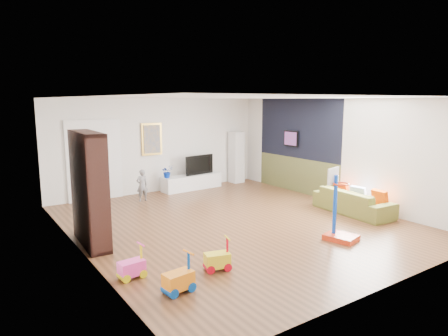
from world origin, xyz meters
TOP-DOWN VIEW (x-y plane):
  - floor at (0.00, 0.00)m, footprint 6.50×7.50m
  - ceiling at (0.00, 0.00)m, footprint 6.50×7.50m
  - wall_back at (0.00, 3.75)m, footprint 6.50×0.00m
  - wall_front at (0.00, -3.75)m, footprint 6.50×0.00m
  - wall_left at (-3.25, 0.00)m, footprint 0.00×7.50m
  - wall_right at (3.25, 0.00)m, footprint 0.00×7.50m
  - navy_accent at (3.23, 1.40)m, footprint 0.01×3.20m
  - olive_wainscot at (3.23, 1.40)m, footprint 0.01×3.20m
  - doorway at (-1.90, 3.71)m, footprint 1.45×0.06m
  - painting_back at (-0.25, 3.71)m, footprint 0.62×0.06m
  - artwork_right at (3.17, 1.60)m, footprint 0.04×0.56m
  - media_console at (0.88, 3.41)m, footprint 1.90×0.57m
  - tall_cabinet at (2.60, 3.50)m, footprint 0.40×0.40m
  - bookshelf at (-2.98, 0.40)m, footprint 0.44×1.45m
  - sofa at (2.74, -1.01)m, footprint 0.88×1.99m
  - basketball_hoop at (1.02, -2.09)m, footprint 0.61×0.68m
  - ride_on_yellow at (-1.70, -1.90)m, footprint 0.44×0.33m
  - ride_on_orange at (-2.55, -2.22)m, footprint 0.44×0.30m
  - ride_on_pink at (-2.91, -1.42)m, footprint 0.40×0.27m
  - child at (-0.93, 2.89)m, footprint 0.31×0.21m
  - tv at (1.10, 3.46)m, footprint 1.02×0.29m
  - vase_plant at (0.06, 3.41)m, footprint 0.38×0.34m
  - pillow_left at (2.94, -1.57)m, footprint 0.14×0.40m
  - pillow_center at (2.90, -1.02)m, footprint 0.14×0.38m
  - pillow_right at (2.94, -0.47)m, footprint 0.13×0.38m

SIDE VIEW (x-z plane):
  - floor at x=0.00m, z-range 0.00..0.00m
  - media_console at x=0.88m, z-range 0.00..0.44m
  - ride_on_pink at x=-2.91m, z-range 0.00..0.51m
  - ride_on_yellow at x=-1.70m, z-range 0.00..0.52m
  - ride_on_orange at x=-2.55m, z-range 0.00..0.55m
  - sofa at x=2.74m, z-range 0.00..0.57m
  - child at x=-0.93m, z-range 0.00..0.85m
  - pillow_left at x=2.94m, z-range 0.25..0.64m
  - pillow_center at x=2.90m, z-range 0.26..0.63m
  - pillow_right at x=2.94m, z-range 0.26..0.63m
  - olive_wainscot at x=3.23m, z-range 0.00..1.00m
  - vase_plant at x=0.06m, z-range 0.44..0.80m
  - basketball_hoop at x=1.02m, z-range 0.00..1.39m
  - tv at x=1.10m, z-range 0.44..1.02m
  - tall_cabinet at x=2.60m, z-range 0.00..1.65m
  - bookshelf at x=-2.98m, z-range 0.00..2.09m
  - doorway at x=-1.90m, z-range 0.00..2.10m
  - wall_back at x=0.00m, z-range 0.00..2.70m
  - wall_front at x=0.00m, z-range 0.00..2.70m
  - wall_left at x=-3.25m, z-range 0.00..2.70m
  - wall_right at x=3.25m, z-range 0.00..2.70m
  - artwork_right at x=3.17m, z-range 1.32..1.78m
  - painting_back at x=-0.25m, z-range 1.09..2.01m
  - navy_accent at x=3.23m, z-range 1.00..2.70m
  - ceiling at x=0.00m, z-range 2.70..2.70m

